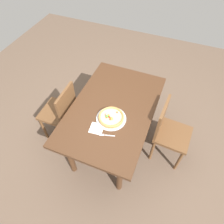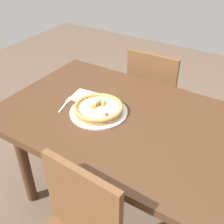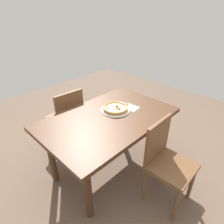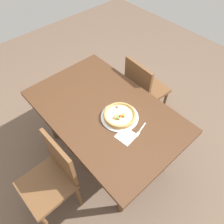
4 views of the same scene
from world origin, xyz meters
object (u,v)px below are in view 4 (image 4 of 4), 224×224
(dining_table, at_px, (105,116))
(chair_near, at_px, (143,89))
(pizza, at_px, (120,115))
(fork, at_px, (140,131))
(chair_far, at_px, (52,178))
(plate, at_px, (120,117))
(napkin, at_px, (126,136))

(dining_table, distance_m, chair_near, 0.70)
(pizza, relative_size, fork, 1.73)
(chair_far, bearing_deg, fork, -110.78)
(dining_table, relative_size, pizza, 5.10)
(dining_table, height_order, fork, fork)
(chair_far, relative_size, fork, 5.47)
(chair_far, bearing_deg, dining_table, -82.12)
(chair_near, xyz_separation_m, plate, (-0.26, 0.63, 0.26))
(chair_near, distance_m, pizza, 0.74)
(pizza, xyz_separation_m, napkin, (-0.18, 0.09, -0.03))
(dining_table, xyz_separation_m, fork, (-0.37, -0.07, 0.10))
(chair_far, distance_m, fork, 0.83)
(napkin, bearing_deg, pizza, -28.02)
(napkin, bearing_deg, fork, -108.80)
(chair_far, height_order, napkin, chair_far)
(dining_table, xyz_separation_m, pizza, (-0.15, -0.04, 0.12))
(chair_near, height_order, plate, chair_near)
(dining_table, height_order, napkin, napkin)
(fork, bearing_deg, napkin, -33.98)
(dining_table, distance_m, plate, 0.19)
(pizza, bearing_deg, plate, -64.45)
(napkin, bearing_deg, plate, -28.18)
(chair_far, distance_m, napkin, 0.71)
(plate, bearing_deg, chair_far, 86.35)
(dining_table, height_order, chair_near, chair_near)
(plate, bearing_deg, chair_near, -67.46)
(dining_table, bearing_deg, pizza, -165.00)
(dining_table, distance_m, pizza, 0.20)
(dining_table, height_order, plate, plate)
(plate, height_order, pizza, pizza)
(chair_near, distance_m, napkin, 0.89)
(plate, bearing_deg, dining_table, 15.33)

